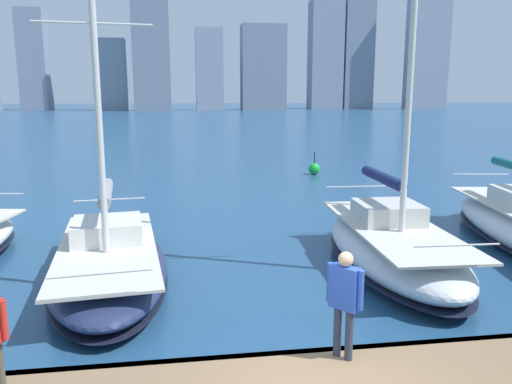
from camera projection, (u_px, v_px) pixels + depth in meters
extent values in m
cube|color=#473828|center=(302.00, 354.00, 8.21)|extent=(28.00, 0.16, 0.10)
cylinder|color=#473828|center=(304.00, 376.00, 8.11)|extent=(0.28, 0.28, 0.50)
cube|color=#8B95A5|center=(427.00, 43.00, 167.23)|extent=(12.34, 7.96, 43.99)
cube|color=gray|center=(356.00, 51.00, 173.61)|extent=(10.20, 10.26, 39.62)
cube|color=gray|center=(325.00, 56.00, 170.26)|extent=(10.93, 7.43, 35.96)
cube|color=gray|center=(263.00, 68.00, 157.20)|extent=(13.82, 7.57, 26.26)
cube|color=#919BAA|center=(209.00, 70.00, 156.44)|extent=(8.45, 6.61, 25.13)
cube|color=gray|center=(150.00, 25.00, 149.10)|extent=(11.04, 6.22, 50.66)
cube|color=#86909F|center=(112.00, 75.00, 159.03)|extent=(9.64, 10.60, 22.02)
cube|color=gray|center=(34.00, 60.00, 158.67)|extent=(8.37, 8.23, 31.28)
cylinder|color=silver|center=(481.00, 174.00, 19.42)|extent=(2.10, 0.37, 0.04)
ellipsoid|color=silver|center=(392.00, 248.00, 13.76)|extent=(3.11, 7.51, 1.17)
ellipsoid|color=black|center=(392.00, 260.00, 13.82)|extent=(3.12, 7.55, 0.10)
cube|color=beige|center=(393.00, 227.00, 13.64)|extent=(2.56, 6.61, 0.06)
cube|color=silver|center=(388.00, 212.00, 14.01)|extent=(1.76, 1.69, 0.55)
cylinder|color=silver|center=(414.00, 15.00, 12.06)|extent=(0.16, 0.16, 10.84)
cylinder|color=silver|center=(382.00, 182.00, 14.41)|extent=(0.24, 3.12, 0.12)
cylinder|color=navy|center=(383.00, 178.00, 14.39)|extent=(0.43, 2.87, 0.32)
cylinder|color=silver|center=(457.00, 245.00, 10.21)|extent=(1.84, 0.11, 0.04)
cylinder|color=silver|center=(357.00, 186.00, 16.80)|extent=(2.12, 0.12, 0.04)
ellipsoid|color=navy|center=(109.00, 265.00, 12.76)|extent=(3.73, 7.88, 0.94)
ellipsoid|color=black|center=(109.00, 275.00, 12.81)|extent=(3.74, 7.92, 0.10)
cube|color=beige|center=(107.00, 246.00, 12.66)|extent=(3.11, 6.92, 0.06)
cube|color=silver|center=(107.00, 230.00, 13.04)|extent=(1.91, 1.86, 0.55)
cylinder|color=silver|center=(95.00, 64.00, 11.27)|extent=(0.16, 0.16, 8.87)
cylinder|color=silver|center=(93.00, 23.00, 11.10)|extent=(2.60, 0.34, 0.05)
cylinder|color=silver|center=(106.00, 197.00, 13.43)|extent=(0.48, 3.19, 0.12)
cylinder|color=gray|center=(106.00, 193.00, 13.41)|extent=(0.65, 2.96, 0.32)
cylinder|color=silver|center=(100.00, 274.00, 9.24)|extent=(1.87, 0.25, 0.04)
cylinder|color=silver|center=(110.00, 200.00, 15.81)|extent=(2.16, 0.28, 0.04)
cylinder|color=#4C473D|center=(0.00, 365.00, 7.09)|extent=(0.11, 0.11, 0.75)
cylinder|color=red|center=(4.00, 320.00, 6.91)|extent=(0.09, 0.09, 0.57)
cylinder|color=#2D3347|center=(349.00, 335.00, 7.87)|extent=(0.13, 0.13, 0.84)
cylinder|color=#2D3347|center=(337.00, 331.00, 8.01)|extent=(0.13, 0.13, 0.84)
cube|color=#284CB7|center=(345.00, 288.00, 7.79)|extent=(0.46, 0.49, 0.69)
cylinder|color=#284CB7|center=(360.00, 290.00, 7.62)|extent=(0.10, 0.10, 0.64)
cylinder|color=#284CB7|center=(330.00, 282.00, 7.96)|extent=(0.10, 0.10, 0.64)
sphere|color=tan|center=(346.00, 259.00, 7.70)|extent=(0.24, 0.24, 0.24)
sphere|color=green|center=(314.00, 169.00, 30.28)|extent=(0.70, 0.70, 0.70)
cylinder|color=black|center=(315.00, 157.00, 30.15)|extent=(0.06, 0.06, 0.70)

